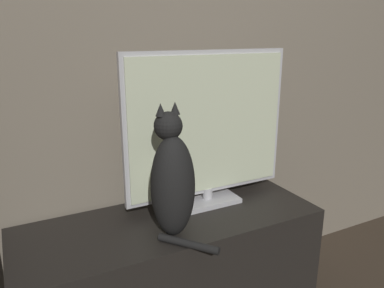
% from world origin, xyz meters
% --- Properties ---
extents(wall_back, '(4.80, 0.05, 2.60)m').
position_xyz_m(wall_back, '(0.00, 1.22, 1.30)').
color(wall_back, '#756B5B').
rests_on(wall_back, ground_plane).
extents(tv_stand, '(1.23, 0.46, 0.52)m').
position_xyz_m(tv_stand, '(0.00, 0.95, 0.26)').
color(tv_stand, black).
rests_on(tv_stand, ground_plane).
extents(tv, '(0.75, 0.16, 0.66)m').
position_xyz_m(tv, '(0.21, 1.03, 0.85)').
color(tv, '#B7B7BC').
rests_on(tv, tv_stand).
extents(cat, '(0.18, 0.29, 0.50)m').
position_xyz_m(cat, '(-0.04, 0.84, 0.73)').
color(cat, black).
rests_on(cat, tv_stand).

